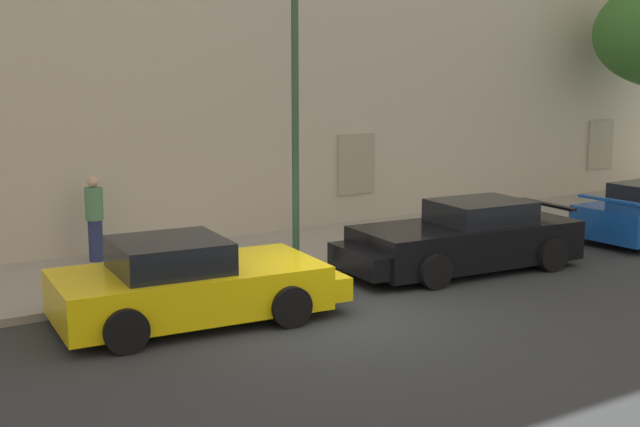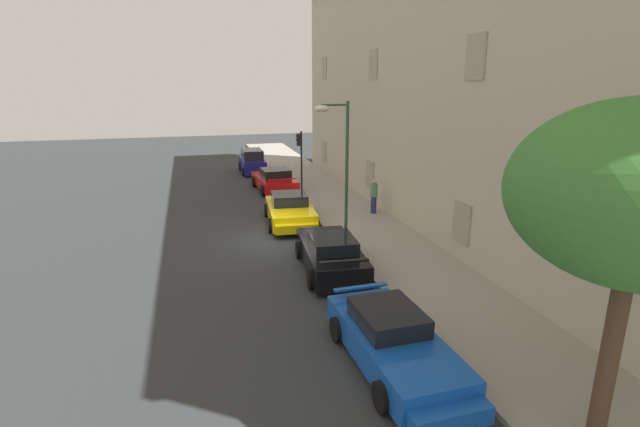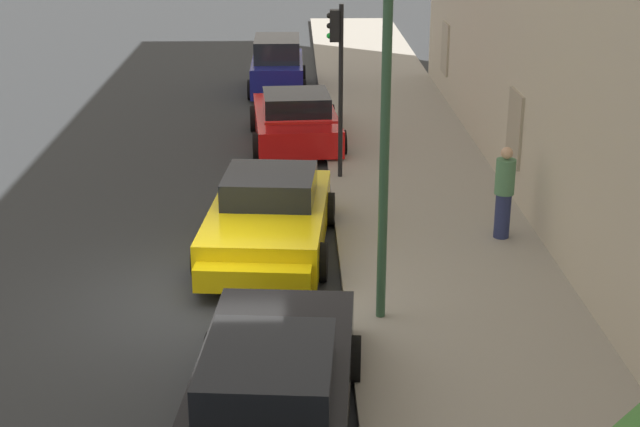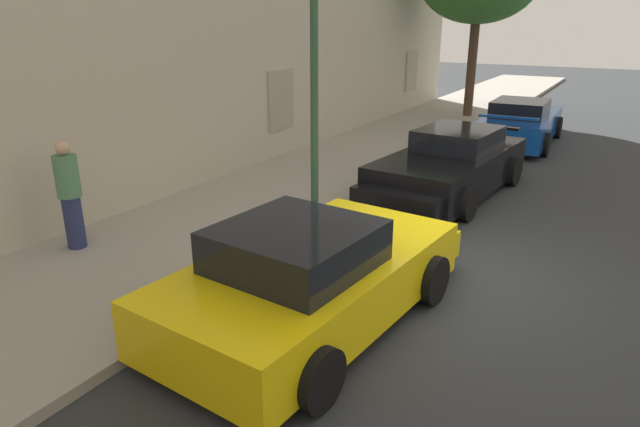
{
  "view_description": "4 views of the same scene",
  "coord_description": "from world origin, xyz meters",
  "px_view_note": "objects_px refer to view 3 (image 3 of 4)",
  "views": [
    {
      "loc": [
        -7.3,
        -11.0,
        4.08
      ],
      "look_at": [
        0.54,
        1.27,
        1.45
      ],
      "focal_mm": 46.86,
      "sensor_mm": 36.0,
      "label": 1
    },
    {
      "loc": [
        19.08,
        -3.42,
        6.63
      ],
      "look_at": [
        0.77,
        1.62,
        1.22
      ],
      "focal_mm": 26.6,
      "sensor_mm": 36.0,
      "label": 2
    },
    {
      "loc": [
        13.53,
        1.46,
        6.44
      ],
      "look_at": [
        -1.35,
        1.86,
        0.98
      ],
      "focal_mm": 51.93,
      "sensor_mm": 36.0,
      "label": 3
    },
    {
      "loc": [
        -7.36,
        -2.21,
        3.6
      ],
      "look_at": [
        0.04,
        2.1,
        0.56
      ],
      "focal_mm": 31.04,
      "sensor_mm": 36.0,
      "label": 4
    }
  ],
  "objects_px": {
    "pedestrian_admiring": "(504,192)",
    "sportscar_red_lead": "(295,119)",
    "traffic_light": "(337,61)",
    "sportscar_yellow_flank": "(268,221)",
    "hatchback_parked": "(277,67)",
    "street_lamp": "(356,60)",
    "sportscar_white_middle": "(273,388)"
  },
  "relations": [
    {
      "from": "hatchback_parked",
      "to": "traffic_light",
      "type": "height_order",
      "value": "traffic_light"
    },
    {
      "from": "sportscar_yellow_flank",
      "to": "sportscar_white_middle",
      "type": "distance_m",
      "value": 5.74
    },
    {
      "from": "hatchback_parked",
      "to": "traffic_light",
      "type": "relative_size",
      "value": 0.99
    },
    {
      "from": "hatchback_parked",
      "to": "street_lamp",
      "type": "xyz_separation_m",
      "value": [
        16.13,
        1.39,
        3.27
      ]
    },
    {
      "from": "sportscar_red_lead",
      "to": "sportscar_white_middle",
      "type": "relative_size",
      "value": 0.94
    },
    {
      "from": "sportscar_red_lead",
      "to": "sportscar_yellow_flank",
      "type": "xyz_separation_m",
      "value": [
        7.36,
        -0.51,
        -0.0
      ]
    },
    {
      "from": "sportscar_white_middle",
      "to": "street_lamp",
      "type": "bearing_deg",
      "value": 158.17
    },
    {
      "from": "sportscar_yellow_flank",
      "to": "traffic_light",
      "type": "xyz_separation_m",
      "value": [
        -4.03,
        1.42,
        2.11
      ]
    },
    {
      "from": "street_lamp",
      "to": "pedestrian_admiring",
      "type": "height_order",
      "value": "street_lamp"
    },
    {
      "from": "sportscar_red_lead",
      "to": "pedestrian_admiring",
      "type": "bearing_deg",
      "value": 28.16
    },
    {
      "from": "sportscar_yellow_flank",
      "to": "sportscar_white_middle",
      "type": "bearing_deg",
      "value": 2.16
    },
    {
      "from": "street_lamp",
      "to": "traffic_light",
      "type": "bearing_deg",
      "value": 179.45
    },
    {
      "from": "hatchback_parked",
      "to": "pedestrian_admiring",
      "type": "height_order",
      "value": "pedestrian_admiring"
    },
    {
      "from": "sportscar_yellow_flank",
      "to": "hatchback_parked",
      "type": "relative_size",
      "value": 1.27
    },
    {
      "from": "street_lamp",
      "to": "pedestrian_admiring",
      "type": "distance_m",
      "value": 5.28
    },
    {
      "from": "sportscar_red_lead",
      "to": "traffic_light",
      "type": "height_order",
      "value": "traffic_light"
    },
    {
      "from": "sportscar_red_lead",
      "to": "sportscar_yellow_flank",
      "type": "relative_size",
      "value": 1.01
    },
    {
      "from": "sportscar_red_lead",
      "to": "sportscar_white_middle",
      "type": "distance_m",
      "value": 13.1
    },
    {
      "from": "sportscar_red_lead",
      "to": "traffic_light",
      "type": "distance_m",
      "value": 4.05
    },
    {
      "from": "pedestrian_admiring",
      "to": "sportscar_red_lead",
      "type": "bearing_deg",
      "value": -151.84
    },
    {
      "from": "pedestrian_admiring",
      "to": "traffic_light",
      "type": "bearing_deg",
      "value": -142.46
    },
    {
      "from": "sportscar_yellow_flank",
      "to": "hatchback_parked",
      "type": "bearing_deg",
      "value": -179.85
    },
    {
      "from": "traffic_light",
      "to": "pedestrian_admiring",
      "type": "height_order",
      "value": "traffic_light"
    },
    {
      "from": "sportscar_white_middle",
      "to": "street_lamp",
      "type": "distance_m",
      "value": 4.61
    },
    {
      "from": "sportscar_red_lead",
      "to": "hatchback_parked",
      "type": "height_order",
      "value": "hatchback_parked"
    },
    {
      "from": "traffic_light",
      "to": "street_lamp",
      "type": "distance_m",
      "value": 7.05
    },
    {
      "from": "traffic_light",
      "to": "sportscar_white_middle",
      "type": "bearing_deg",
      "value": -7.03
    },
    {
      "from": "sportscar_yellow_flank",
      "to": "sportscar_white_middle",
      "type": "height_order",
      "value": "sportscar_white_middle"
    },
    {
      "from": "sportscar_yellow_flank",
      "to": "pedestrian_admiring",
      "type": "height_order",
      "value": "pedestrian_admiring"
    },
    {
      "from": "sportscar_red_lead",
      "to": "hatchback_parked",
      "type": "bearing_deg",
      "value": -174.71
    },
    {
      "from": "sportscar_yellow_flank",
      "to": "traffic_light",
      "type": "distance_m",
      "value": 4.77
    },
    {
      "from": "sportscar_white_middle",
      "to": "traffic_light",
      "type": "bearing_deg",
      "value": 172.97
    }
  ]
}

